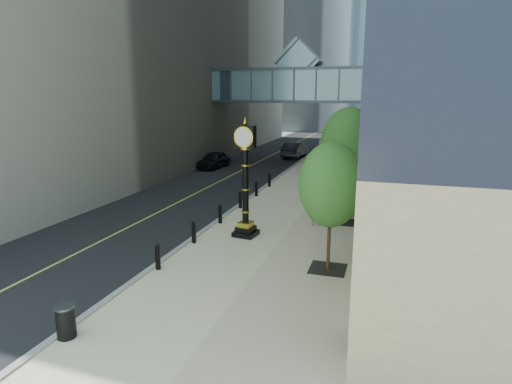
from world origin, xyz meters
TOP-DOWN VIEW (x-y plane):
  - ground at (0.00, 0.00)m, footprint 320.00×320.00m
  - road at (-7.00, 40.00)m, footprint 8.00×180.00m
  - sidewalk at (1.00, 40.00)m, footprint 8.00×180.00m
  - curb at (-3.00, 40.00)m, footprint 0.25×180.00m
  - distant_tower_c at (-6.00, 120.00)m, footprint 22.00×22.00m
  - skywalk at (-3.00, 28.00)m, footprint 17.00×4.20m
  - entrance_canopy at (3.48, 14.00)m, footprint 3.00×8.00m
  - bollard_row at (-2.70, 9.00)m, footprint 0.20×16.20m
  - street_trees at (3.60, 15.20)m, footprint 2.94×28.42m
  - street_clock at (-0.76, 5.87)m, footprint 1.16×1.16m
  - trash_bin at (-2.70, -4.00)m, footprint 0.67×0.67m
  - pedestrian at (2.14, 8.46)m, footprint 0.70×0.52m
  - car_near at (-9.91, 23.61)m, footprint 2.09×4.53m
  - car_far at (-4.20, 32.51)m, footprint 2.00×5.07m

SIDE VIEW (x-z plane):
  - ground at x=0.00m, z-range 0.00..0.00m
  - road at x=-7.00m, z-range 0.00..0.02m
  - sidewalk at x=1.00m, z-range 0.00..0.06m
  - curb at x=-3.00m, z-range 0.00..0.07m
  - bollard_row at x=-2.70m, z-range 0.06..0.96m
  - trash_bin at x=-2.70m, z-range 0.06..0.96m
  - car_near at x=-9.91m, z-range 0.02..1.52m
  - car_far at x=-4.20m, z-range 0.02..1.66m
  - pedestrian at x=2.14m, z-range 0.06..1.81m
  - street_clock at x=-0.76m, z-range -0.30..5.19m
  - street_trees at x=3.60m, z-range 0.67..6.72m
  - entrance_canopy at x=3.48m, z-range 2.00..6.38m
  - skywalk at x=-3.00m, z-range 4.81..10.61m
  - distant_tower_c at x=-6.00m, z-range 0.00..65.00m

